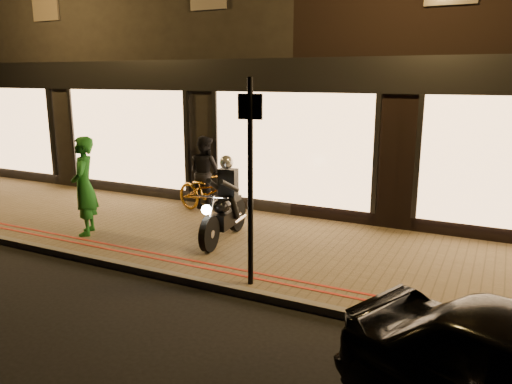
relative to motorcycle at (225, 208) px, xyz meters
The scene contains 10 objects.
ground 2.05m from the motorcycle, 76.85° to the right, with size 90.00×90.00×0.00m, color black.
sidewalk 0.81m from the motorcycle, 17.71° to the left, with size 50.00×4.00×0.12m, color brown.
kerb_stone 1.98m from the motorcycle, 76.50° to the right, with size 50.00×0.14×0.12m, color #59544C.
red_kerb_lines 1.51m from the motorcycle, 71.65° to the right, with size 50.00×0.26×0.01m.
building_row 7.96m from the motorcycle, 86.51° to the left, with size 48.00×10.11×8.50m.
motorcycle is the anchor object (origin of this frame).
sign_post 2.37m from the motorcycle, 49.52° to the right, with size 0.35×0.09×3.00m.
bicycle_gold 1.85m from the motorcycle, 132.21° to the left, with size 0.65×1.86×0.98m, color orange.
person_green 2.76m from the motorcycle, 160.97° to the right, with size 0.69×0.46×1.90m, color #1B661F.
person_dark 2.41m from the motorcycle, 131.00° to the left, with size 0.82×0.64×1.69m, color black.
Camera 1 is at (4.12, -5.89, 3.12)m, focal length 35.00 mm.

